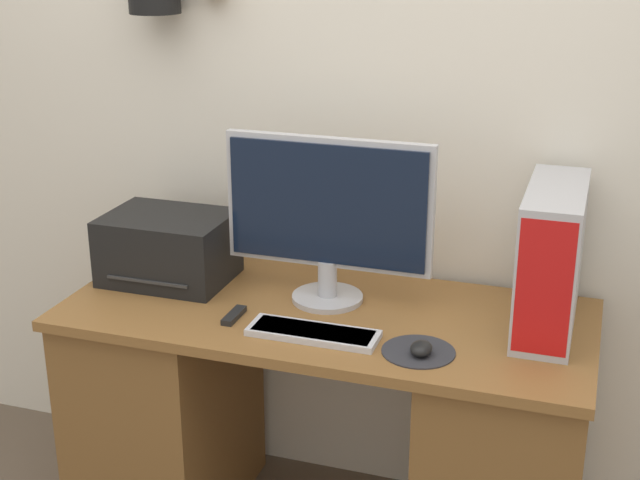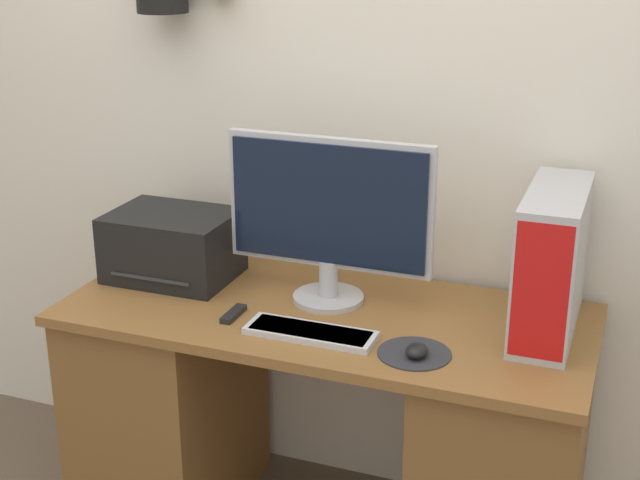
% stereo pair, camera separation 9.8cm
% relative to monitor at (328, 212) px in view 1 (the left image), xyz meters
% --- Properties ---
extents(wall_back, '(6.40, 0.21, 2.75)m').
position_rel_monitor_xyz_m(wall_back, '(0.01, 0.31, 0.33)').
color(wall_back, silver).
rests_on(wall_back, ground_plane).
extents(desk, '(1.49, 0.65, 0.77)m').
position_rel_monitor_xyz_m(desk, '(0.02, -0.07, -0.64)').
color(desk, brown).
rests_on(desk, ground_plane).
extents(monitor, '(0.60, 0.21, 0.48)m').
position_rel_monitor_xyz_m(monitor, '(0.00, 0.00, 0.00)').
color(monitor, '#B7B7BC').
rests_on(monitor, desk).
extents(keyboard, '(0.35, 0.12, 0.02)m').
position_rel_monitor_xyz_m(keyboard, '(0.04, -0.24, -0.26)').
color(keyboard, silver).
rests_on(keyboard, desk).
extents(mousepad, '(0.19, 0.19, 0.00)m').
position_rel_monitor_xyz_m(mousepad, '(0.32, -0.24, -0.27)').
color(mousepad, '#2D2D33').
rests_on(mousepad, desk).
extents(mouse, '(0.06, 0.07, 0.04)m').
position_rel_monitor_xyz_m(mouse, '(0.33, -0.26, -0.25)').
color(mouse, black).
rests_on(mouse, mousepad).
extents(computer_tower, '(0.15, 0.44, 0.39)m').
position_rel_monitor_xyz_m(computer_tower, '(0.62, 0.02, -0.07)').
color(computer_tower, '#B2B2B7').
rests_on(computer_tower, desk).
extents(printer, '(0.37, 0.29, 0.20)m').
position_rel_monitor_xyz_m(printer, '(-0.51, 0.00, -0.17)').
color(printer, black).
rests_on(printer, desk).
extents(remote_control, '(0.03, 0.11, 0.02)m').
position_rel_monitor_xyz_m(remote_control, '(-0.21, -0.20, -0.26)').
color(remote_control, black).
rests_on(remote_control, desk).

